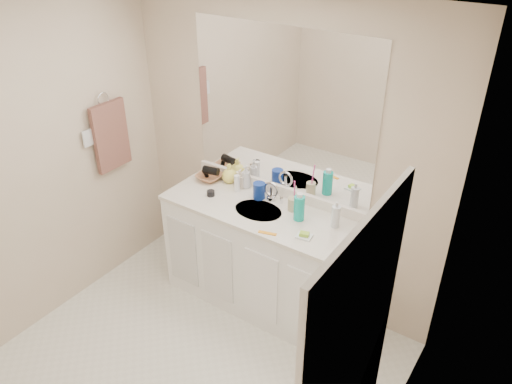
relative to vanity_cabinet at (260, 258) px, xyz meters
The scene contains 29 objects.
floor 1.11m from the vanity_cabinet, 90.00° to the right, with size 2.60×2.60×0.00m, color white.
ceiling 2.23m from the vanity_cabinet, 90.00° to the right, with size 2.60×2.60×0.02m, color white.
wall_back 0.82m from the vanity_cabinet, 90.00° to the left, with size 2.60×0.02×2.40m, color beige.
wall_left 1.83m from the vanity_cabinet, 141.75° to the right, with size 0.02×2.60×2.40m, color beige.
wall_right 1.83m from the vanity_cabinet, 38.25° to the right, with size 0.02×2.60×2.40m, color beige.
vanity_cabinet is the anchor object (origin of this frame).
countertop 0.44m from the vanity_cabinet, ahead, with size 1.52×0.57×0.03m, color silver.
backsplash 0.56m from the vanity_cabinet, 90.00° to the left, with size 1.52×0.03×0.08m, color white.
sink_basin 0.44m from the vanity_cabinet, 90.00° to the right, with size 0.37×0.37×0.02m, color beige.
faucet 0.53m from the vanity_cabinet, 90.00° to the left, with size 0.02×0.02×0.11m, color silver.
mirror 1.17m from the vanity_cabinet, 90.00° to the left, with size 1.48×0.01×1.20m, color white.
blue_mug 0.54m from the vanity_cabinet, 125.56° to the left, with size 0.09×0.09×0.13m, color navy.
tan_cup 0.56m from the vanity_cabinet, 31.07° to the left, with size 0.07×0.07×0.10m, color tan.
toothbrush 0.66m from the vanity_cabinet, 29.90° to the left, with size 0.01×0.01×0.21m, color #F44099.
mouthwash_bottle 0.63m from the vanity_cabinet, ahead, with size 0.08×0.08×0.19m, color #0EAB9B.
clear_pump_bottle 0.78m from the vanity_cabinet, 10.73° to the left, with size 0.06×0.06×0.16m, color silver.
soap_dish 0.66m from the vanity_cabinet, 15.95° to the right, with size 0.10×0.08×0.01m, color white.
green_soap 0.67m from the vanity_cabinet, 15.95° to the right, with size 0.06×0.05×0.02m, color #9DD433.
orange_comb 0.56m from the vanity_cabinet, 46.84° to the right, with size 0.13×0.03×0.01m, color orange.
dark_jar 0.64m from the vanity_cabinet, behind, with size 0.06×0.06×0.04m, color black.
extra_white_bottle 0.61m from the vanity_cabinet, 157.78° to the left, with size 0.04×0.04×0.14m, color white.
soap_bottle_white 0.65m from the vanity_cabinet, 142.10° to the left, with size 0.07×0.07×0.19m, color silver.
soap_bottle_cream 0.64m from the vanity_cabinet, 148.87° to the left, with size 0.07×0.07×0.15m, color beige.
soap_bottle_yellow 0.72m from the vanity_cabinet, 154.30° to the left, with size 0.12×0.12×0.16m, color #FCEE62.
wicker_basket 0.78m from the vanity_cabinet, 166.32° to the left, with size 0.20×0.20×0.05m, color #B16F47.
hair_dryer 0.80m from the vanity_cabinet, 165.86° to the left, with size 0.06×0.06×0.13m, color black.
towel_ring 1.71m from the vanity_cabinet, 168.86° to the right, with size 0.11×0.11×0.01m, color silver.
hand_towel 1.52m from the vanity_cabinet, 168.69° to the right, with size 0.04×0.32×0.55m, color #54332D.
switch_plate 1.61m from the vanity_cabinet, 160.52° to the right, with size 0.01×0.09×0.13m, color silver.
Camera 1 is at (1.73, -1.58, 2.85)m, focal length 35.00 mm.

